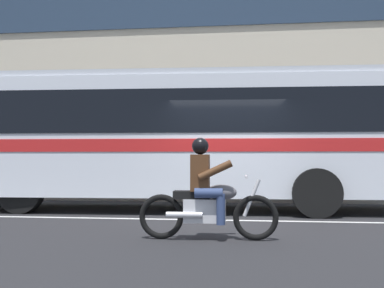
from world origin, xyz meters
TOP-DOWN VIEW (x-y plane):
  - ground_plane at (0.00, 0.00)m, footprint 60.00×60.00m
  - sidewalk_curb at (0.00, 5.10)m, footprint 28.00×3.80m
  - lane_center_stripe at (0.00, -0.60)m, footprint 26.60×0.14m
  - office_building_facade at (0.00, 7.39)m, footprint 28.00×0.89m
  - transit_bus at (-1.21, 1.19)m, footprint 11.28×3.03m
  - motorcycle_with_rider at (-0.16, -2.90)m, footprint 2.14×0.64m
  - fire_hydrant at (-3.68, 3.60)m, footprint 0.22×0.30m

SIDE VIEW (x-z plane):
  - ground_plane at x=0.00m, z-range 0.00..0.00m
  - lane_center_stripe at x=0.00m, z-range 0.00..0.01m
  - sidewalk_curb at x=0.00m, z-range 0.00..0.15m
  - fire_hydrant at x=-3.68m, z-range 0.14..0.89m
  - motorcycle_with_rider at x=-0.16m, z-range -0.13..1.44m
  - transit_bus at x=-1.21m, z-range 0.27..3.49m
  - office_building_facade at x=0.00m, z-range 0.01..9.68m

